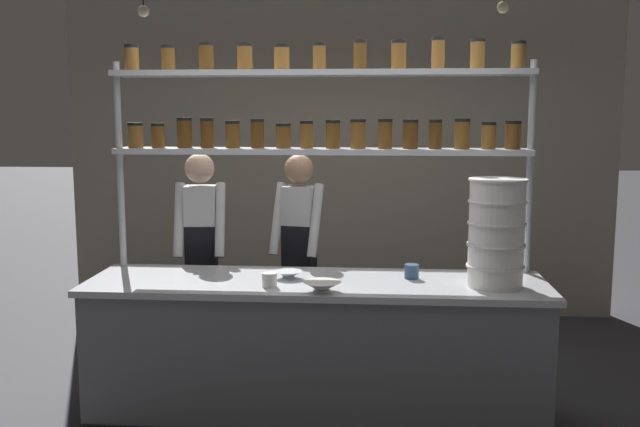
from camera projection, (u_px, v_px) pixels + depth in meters
name	position (u px, v px, depth m)	size (l,w,h in m)	color
ground_plane	(316.00, 422.00, 4.52)	(40.00, 40.00, 0.00)	#3D3D42
back_wall	(338.00, 152.00, 6.85)	(5.23, 0.12, 3.12)	#9E9384
prep_counter	(316.00, 352.00, 4.46)	(2.83, 0.76, 0.92)	slate
spice_shelf_unit	(321.00, 120.00, 4.58)	(2.71, 0.28, 2.41)	#B7BABF
chef_left	(201.00, 251.00, 5.14)	(0.38, 0.31, 1.66)	black
chef_center	(299.00, 250.00, 5.20)	(0.41, 0.33, 1.65)	black
container_stack	(496.00, 233.00, 4.20)	(0.34, 0.34, 0.64)	white
prep_bowl_near_left	(322.00, 287.00, 4.11)	(0.22, 0.22, 0.06)	silver
prep_bowl_center_front	(289.00, 275.00, 4.44)	(0.17, 0.17, 0.05)	silver
serving_cup_front	(269.00, 280.00, 4.23)	(0.09, 0.09, 0.08)	silver
serving_cup_by_board	(412.00, 271.00, 4.44)	(0.09, 0.09, 0.09)	#334C70
pendant_light_row	(320.00, 5.00, 4.15)	(2.18, 0.07, 0.56)	black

